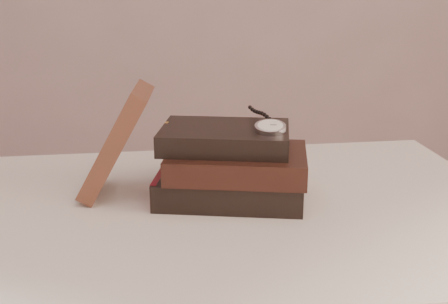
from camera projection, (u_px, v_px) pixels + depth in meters
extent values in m
cube|color=silver|center=(187.00, 220.00, 0.90)|extent=(1.00, 0.60, 0.04)
cube|color=white|center=(187.00, 256.00, 0.92)|extent=(0.88, 0.49, 0.08)
cube|color=black|center=(230.00, 185.00, 0.93)|extent=(0.25, 0.20, 0.04)
cube|color=beige|center=(232.00, 185.00, 0.93)|extent=(0.24, 0.19, 0.03)
cube|color=gold|center=(165.00, 178.00, 0.96)|extent=(0.01, 0.01, 0.04)
cube|color=maroon|center=(162.00, 183.00, 0.94)|extent=(0.04, 0.14, 0.04)
cube|color=black|center=(237.00, 163.00, 0.91)|extent=(0.24, 0.19, 0.04)
cube|color=beige|center=(239.00, 163.00, 0.91)|extent=(0.23, 0.18, 0.03)
cube|color=gold|center=(174.00, 156.00, 0.94)|extent=(0.01, 0.01, 0.04)
cube|color=black|center=(225.00, 137.00, 0.92)|extent=(0.22, 0.18, 0.03)
cube|color=beige|center=(227.00, 137.00, 0.92)|extent=(0.21, 0.16, 0.03)
cube|color=gold|center=(167.00, 132.00, 0.94)|extent=(0.01, 0.01, 0.03)
cube|color=#3C2017|center=(116.00, 141.00, 0.92)|extent=(0.13, 0.13, 0.18)
cylinder|color=silver|center=(270.00, 128.00, 0.88)|extent=(0.06, 0.06, 0.02)
cylinder|color=white|center=(270.00, 125.00, 0.88)|extent=(0.05, 0.05, 0.01)
torus|color=silver|center=(270.00, 126.00, 0.88)|extent=(0.05, 0.05, 0.01)
cylinder|color=silver|center=(271.00, 124.00, 0.91)|extent=(0.01, 0.01, 0.01)
cube|color=black|center=(270.00, 124.00, 0.89)|extent=(0.00, 0.01, 0.00)
cube|color=black|center=(273.00, 125.00, 0.88)|extent=(0.01, 0.00, 0.00)
sphere|color=black|center=(270.00, 119.00, 0.91)|extent=(0.01, 0.01, 0.01)
sphere|color=black|center=(267.00, 117.00, 0.92)|extent=(0.01, 0.01, 0.01)
sphere|color=black|center=(264.00, 115.00, 0.93)|extent=(0.01, 0.01, 0.01)
sphere|color=black|center=(262.00, 113.00, 0.94)|extent=(0.01, 0.01, 0.01)
sphere|color=black|center=(259.00, 113.00, 0.95)|extent=(0.01, 0.01, 0.01)
sphere|color=black|center=(257.00, 112.00, 0.96)|extent=(0.01, 0.01, 0.01)
sphere|color=black|center=(255.00, 111.00, 0.97)|extent=(0.01, 0.01, 0.01)
sphere|color=black|center=(252.00, 109.00, 0.98)|extent=(0.01, 0.01, 0.01)
sphere|color=black|center=(250.00, 107.00, 0.99)|extent=(0.01, 0.01, 0.01)
torus|color=silver|center=(173.00, 144.00, 0.99)|extent=(0.05, 0.02, 0.04)
torus|color=silver|center=(201.00, 145.00, 0.99)|extent=(0.05, 0.02, 0.04)
cylinder|color=silver|center=(187.00, 143.00, 0.99)|extent=(0.01, 0.01, 0.00)
cylinder|color=silver|center=(166.00, 138.00, 1.04)|extent=(0.03, 0.10, 0.02)
cylinder|color=silver|center=(217.00, 140.00, 1.04)|extent=(0.03, 0.10, 0.02)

